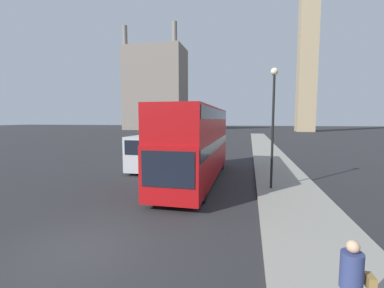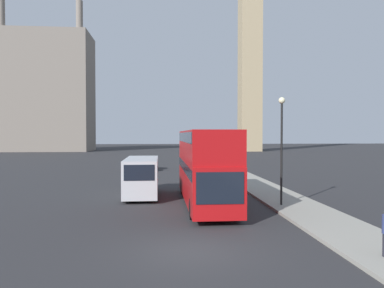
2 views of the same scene
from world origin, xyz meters
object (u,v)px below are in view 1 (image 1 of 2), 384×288
Objects in this scene: clock_tower at (310,0)px; pedestrian at (351,286)px; red_double_decker_bus at (197,140)px; street_lamp at (273,111)px; parked_sedan at (198,140)px; white_van at (155,150)px.

clock_tower is 88.86m from pedestrian.
street_lamp is at bearing -17.79° from red_double_decker_bus.
pedestrian is at bearing -74.57° from parked_sedan.
clock_tower is 16.44× the size of parked_sedan.
street_lamp is (-15.28, -70.27, -34.20)m from clock_tower.
red_double_decker_bus is 5.01m from white_van.
red_double_decker_bus is at bearing -79.12° from parked_sedan.
red_double_decker_bus reaches higher than parked_sedan.
white_van is 1.02× the size of street_lamp.
white_van is 18.66m from parked_sedan.
street_lamp is at bearing -28.93° from white_van.
red_double_decker_bus is 1.82× the size of white_van.
red_double_decker_bus is 1.85× the size of street_lamp.
clock_tower reaches higher than red_double_decker_bus.
pedestrian is 9.54m from street_lamp.
pedestrian is 33.24m from parked_sedan.
red_double_decker_bus is at bearing 114.33° from pedestrian.
pedestrian is at bearing -57.64° from white_van.
pedestrian is 0.34× the size of parked_sedan.
clock_tower is 80.10m from red_double_decker_bus.
pedestrian is (4.67, -10.33, -1.48)m from red_double_decker_bus.
white_van is (-3.82, 3.07, -1.05)m from red_double_decker_bus.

